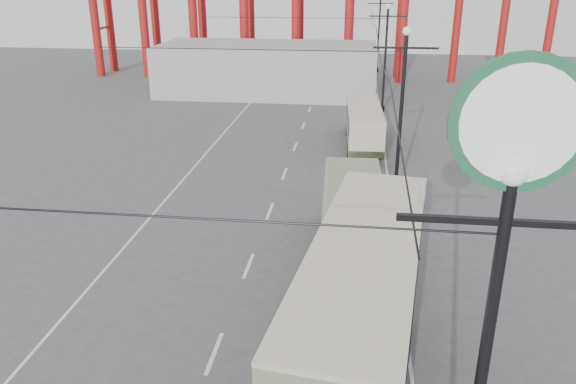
# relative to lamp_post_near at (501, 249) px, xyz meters

# --- Properties ---
(road_markings) EXTENTS (12.52, 120.00, 0.01)m
(road_markings) POSITION_rel_lamp_post_near_xyz_m (-6.46, 22.70, -7.86)
(road_markings) COLOR silver
(road_markings) RESTS_ON ground
(lamp_post_near) EXTENTS (3.20, 0.44, 10.80)m
(lamp_post_near) POSITION_rel_lamp_post_near_xyz_m (0.00, 0.00, 0.00)
(lamp_post_near) COLOR black
(lamp_post_near) RESTS_ON ground
(lamp_post_mid) EXTENTS (3.20, 0.44, 9.32)m
(lamp_post_mid) POSITION_rel_lamp_post_near_xyz_m (0.00, 21.00, -3.18)
(lamp_post_mid) COLOR black
(lamp_post_mid) RESTS_ON ground
(lamp_post_far) EXTENTS (3.20, 0.44, 9.32)m
(lamp_post_far) POSITION_rel_lamp_post_near_xyz_m (0.00, 43.00, -3.18)
(lamp_post_far) COLOR black
(lamp_post_far) RESTS_ON ground
(lamp_post_distant) EXTENTS (3.20, 0.44, 9.32)m
(lamp_post_distant) POSITION_rel_lamp_post_near_xyz_m (0.00, 65.00, -3.18)
(lamp_post_distant) COLOR black
(lamp_post_distant) RESTS_ON ground
(fairground_shed) EXTENTS (22.00, 10.00, 5.00)m
(fairground_shed) POSITION_rel_lamp_post_near_xyz_m (-11.60, 50.00, -5.36)
(fairground_shed) COLOR #A5A5A0
(fairground_shed) RESTS_ON ground
(double_decker_bus) EXTENTS (3.96, 10.54, 5.52)m
(double_decker_bus) POSITION_rel_lamp_post_near_xyz_m (-1.89, 4.74, -4.77)
(double_decker_bus) COLOR #384022
(double_decker_bus) RESTS_ON ground
(single_decker_green) EXTENTS (3.01, 11.35, 3.18)m
(single_decker_green) POSITION_rel_lamp_post_near_xyz_m (-2.18, 13.23, -6.07)
(single_decker_green) COLOR gray
(single_decker_green) RESTS_ON ground
(single_decker_cream) EXTENTS (2.78, 9.42, 2.90)m
(single_decker_cream) POSITION_rel_lamp_post_near_xyz_m (-1.73, 31.85, -6.23)
(single_decker_cream) COLOR beige
(single_decker_cream) RESTS_ON ground
(pedestrian) EXTENTS (0.73, 0.73, 1.72)m
(pedestrian) POSITION_rel_lamp_post_near_xyz_m (-4.18, 6.87, -7.00)
(pedestrian) COLOR black
(pedestrian) RESTS_ON ground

